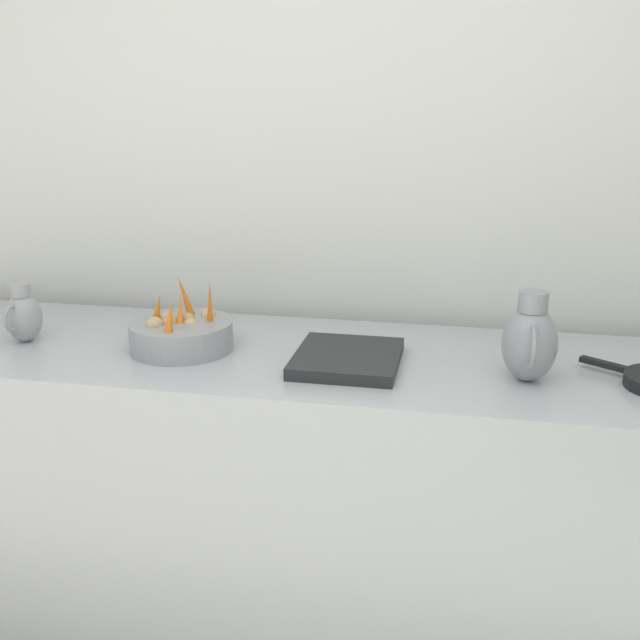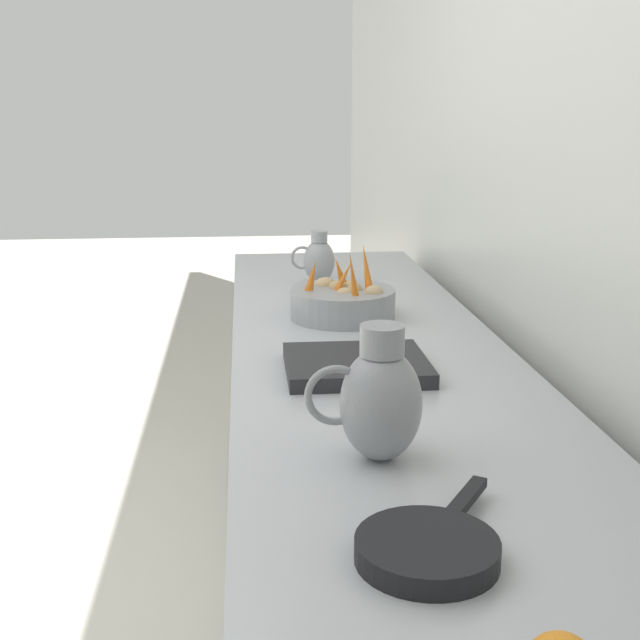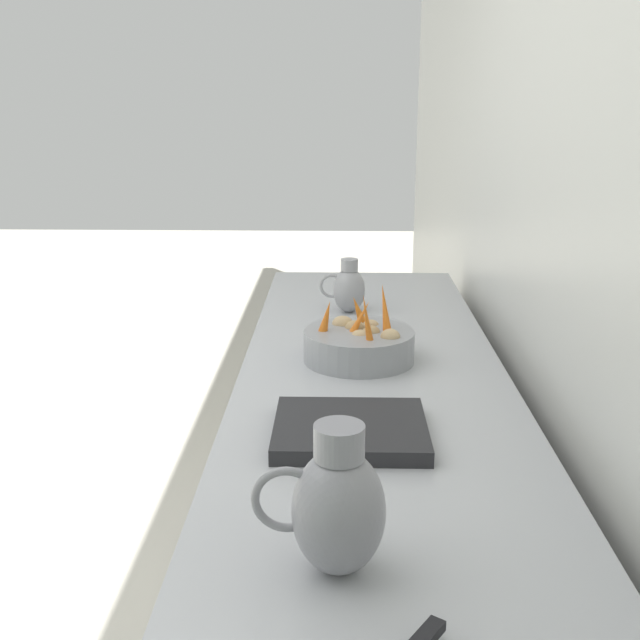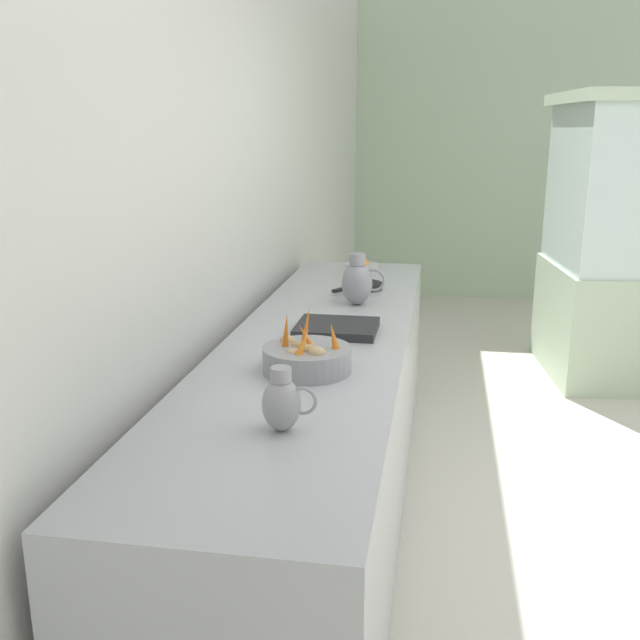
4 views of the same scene
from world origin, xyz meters
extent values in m
cube|color=#ADAFB5|center=(-1.47, 0.13, 0.45)|extent=(0.74, 3.32, 0.91)
cylinder|color=gray|center=(-1.43, -0.38, 0.95)|extent=(0.32, 0.32, 0.09)
torus|color=gray|center=(-1.43, -0.38, 0.92)|extent=(0.19, 0.19, 0.01)
cone|color=orange|center=(-1.34, -0.38, 1.03)|extent=(0.07, 0.05, 0.12)
cone|color=orange|center=(-1.43, -0.38, 1.03)|extent=(0.08, 0.04, 0.11)
cone|color=orange|center=(-1.45, -0.29, 1.05)|extent=(0.06, 0.05, 0.17)
cone|color=orange|center=(-1.51, -0.39, 1.05)|extent=(0.06, 0.08, 0.17)
cone|color=orange|center=(-1.43, -0.46, 1.03)|extent=(0.08, 0.08, 0.12)
ellipsoid|color=tan|center=(-1.47, -0.37, 1.00)|extent=(0.05, 0.04, 0.04)
ellipsoid|color=tan|center=(-1.39, -0.45, 1.00)|extent=(0.06, 0.05, 0.05)
ellipsoid|color=tan|center=(-1.52, -0.32, 1.00)|extent=(0.06, 0.05, 0.05)
ellipsoid|color=tan|center=(-1.47, -0.45, 0.99)|extent=(0.05, 0.04, 0.04)
ellipsoid|color=tan|center=(-1.42, -0.41, 1.00)|extent=(0.06, 0.05, 0.04)
ellipsoid|color=tan|center=(-1.43, -0.35, 0.99)|extent=(0.05, 0.04, 0.03)
ellipsoid|color=gray|center=(-1.38, 0.65, 1.01)|extent=(0.15, 0.15, 0.21)
cylinder|color=gray|center=(-1.38, 0.65, 1.14)|extent=(0.08, 0.08, 0.06)
torus|color=gray|center=(-1.29, 0.65, 1.03)|extent=(0.11, 0.01, 0.11)
ellipsoid|color=#939399|center=(-1.41, -0.90, 0.99)|extent=(0.11, 0.11, 0.16)
cylinder|color=#939399|center=(-1.41, -0.90, 1.08)|extent=(0.06, 0.06, 0.04)
torus|color=#939399|center=(-1.35, -0.90, 1.00)|extent=(0.09, 0.01, 0.09)
cube|color=#232326|center=(-1.40, 0.14, 0.93)|extent=(0.34, 0.30, 0.04)
camera|label=1|loc=(0.60, 0.46, 1.66)|focal=41.36mm
camera|label=2|loc=(-1.14, 2.04, 1.54)|focal=46.59mm
camera|label=3|loc=(-1.38, 1.75, 1.65)|focal=43.89mm
camera|label=4|loc=(-0.98, -2.77, 1.75)|focal=40.27mm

